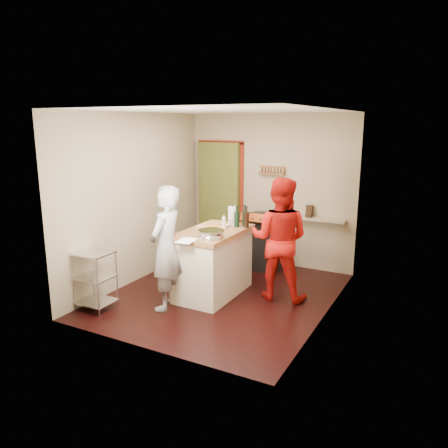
% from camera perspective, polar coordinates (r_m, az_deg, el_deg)
% --- Properties ---
extents(floor, '(3.50, 3.50, 0.00)m').
position_cam_1_polar(floor, '(6.42, -0.24, -9.25)').
color(floor, black).
rests_on(floor, ground).
extents(back_wall, '(3.00, 0.44, 2.60)m').
position_cam_1_polar(back_wall, '(7.93, 1.76, 3.58)').
color(back_wall, tan).
rests_on(back_wall, ground).
extents(left_wall, '(0.04, 3.50, 2.60)m').
position_cam_1_polar(left_wall, '(6.87, -11.36, 3.28)').
color(left_wall, tan).
rests_on(left_wall, ground).
extents(right_wall, '(0.04, 3.50, 2.60)m').
position_cam_1_polar(right_wall, '(5.52, 13.62, 0.76)').
color(right_wall, tan).
rests_on(right_wall, ground).
extents(ceiling, '(3.00, 3.50, 0.02)m').
position_cam_1_polar(ceiling, '(5.94, -0.27, 14.71)').
color(ceiling, white).
rests_on(ceiling, back_wall).
extents(stove, '(0.60, 0.63, 1.00)m').
position_cam_1_polar(stove, '(7.48, 5.24, -2.41)').
color(stove, black).
rests_on(stove, ground).
extents(wire_shelving, '(0.48, 0.40, 0.80)m').
position_cam_1_polar(wire_shelving, '(6.08, -16.54, -6.71)').
color(wire_shelving, silver).
rests_on(wire_shelving, ground).
extents(island, '(0.76, 1.43, 1.27)m').
position_cam_1_polar(island, '(6.29, -1.43, -4.86)').
color(island, beige).
rests_on(island, ground).
extents(person_stripe, '(0.46, 0.64, 1.66)m').
position_cam_1_polar(person_stripe, '(5.79, -7.59, -3.18)').
color(person_stripe, '#A1A1A5').
rests_on(person_stripe, ground).
extents(person_red, '(0.91, 0.75, 1.73)m').
position_cam_1_polar(person_red, '(6.12, 7.23, -1.97)').
color(person_red, '#A90F0B').
rests_on(person_red, ground).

